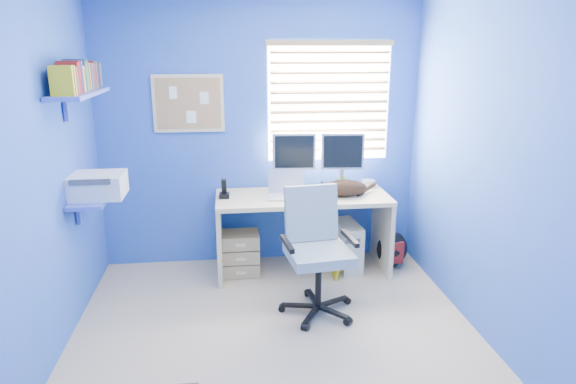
{
  "coord_description": "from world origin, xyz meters",
  "views": [
    {
      "loc": [
        -0.31,
        -3.19,
        2.05
      ],
      "look_at": [
        0.15,
        0.65,
        0.95
      ],
      "focal_mm": 32.0,
      "sensor_mm": 36.0,
      "label": 1
    }
  ],
  "objects": [
    {
      "name": "floor",
      "position": [
        0.0,
        0.0,
        0.0
      ],
      "size": [
        3.0,
        3.2,
        0.0
      ],
      "primitive_type": "cube",
      "color": "#BDB08F",
      "rests_on": "ground"
    },
    {
      "name": "wall_back",
      "position": [
        0.0,
        1.6,
        1.25
      ],
      "size": [
        3.0,
        0.01,
        2.5
      ],
      "primitive_type": "cube",
      "color": "blue",
      "rests_on": "ground"
    },
    {
      "name": "wall_front",
      "position": [
        0.0,
        -1.6,
        1.25
      ],
      "size": [
        3.0,
        0.01,
        2.5
      ],
      "primitive_type": "cube",
      "color": "blue",
      "rests_on": "ground"
    },
    {
      "name": "wall_left",
      "position": [
        -1.5,
        0.0,
        1.25
      ],
      "size": [
        0.01,
        3.2,
        2.5
      ],
      "primitive_type": "cube",
      "color": "blue",
      "rests_on": "ground"
    },
    {
      "name": "wall_right",
      "position": [
        1.5,
        0.0,
        1.25
      ],
      "size": [
        0.01,
        3.2,
        2.5
      ],
      "primitive_type": "cube",
      "color": "blue",
      "rests_on": "ground"
    },
    {
      "name": "desk",
      "position": [
        0.36,
        1.26,
        0.37
      ],
      "size": [
        1.58,
        0.65,
        0.74
      ],
      "primitive_type": "cube",
      "color": "#CAB87E",
      "rests_on": "floor"
    },
    {
      "name": "laptop",
      "position": [
        0.2,
        1.2,
        0.85
      ],
      "size": [
        0.35,
        0.29,
        0.22
      ],
      "primitive_type": "cube",
      "rotation": [
        0.0,
        0.0,
        -0.1
      ],
      "color": "silver",
      "rests_on": "desk"
    },
    {
      "name": "monitor_left",
      "position": [
        0.3,
        1.46,
        1.01
      ],
      "size": [
        0.41,
        0.15,
        0.54
      ],
      "primitive_type": "cube",
      "rotation": [
        0.0,
        0.0,
        -0.08
      ],
      "color": "silver",
      "rests_on": "desk"
    },
    {
      "name": "monitor_right",
      "position": [
        0.75,
        1.42,
        1.01
      ],
      "size": [
        0.41,
        0.16,
        0.54
      ],
      "primitive_type": "cube",
      "rotation": [
        0.0,
        0.0,
        -0.11
      ],
      "color": "silver",
      "rests_on": "desk"
    },
    {
      "name": "phone",
      "position": [
        -0.35,
        1.27,
        0.82
      ],
      "size": [
        0.09,
        0.11,
        0.17
      ],
      "primitive_type": "cube",
      "rotation": [
        0.0,
        0.0,
        -0.03
      ],
      "color": "black",
      "rests_on": "desk"
    },
    {
      "name": "mug",
      "position": [
        0.77,
        1.48,
        0.79
      ],
      "size": [
        0.1,
        0.09,
        0.1
      ],
      "primitive_type": "imported",
      "color": "#3A8341",
      "rests_on": "desk"
    },
    {
      "name": "cd_spindle",
      "position": [
        1.03,
        1.46,
        0.78
      ],
      "size": [
        0.13,
        0.13,
        0.07
      ],
      "primitive_type": "cylinder",
      "color": "silver",
      "rests_on": "desk"
    },
    {
      "name": "cat",
      "position": [
        0.73,
        1.19,
        0.81
      ],
      "size": [
        0.45,
        0.31,
        0.15
      ],
      "primitive_type": "ellipsoid",
      "rotation": [
        0.0,
        0.0,
        0.26
      ],
      "color": "black",
      "rests_on": "desk"
    },
    {
      "name": "tower_pc",
      "position": [
        0.79,
        1.26,
        0.23
      ],
      "size": [
        0.23,
        0.46,
        0.45
      ],
      "primitive_type": "cube",
      "rotation": [
        0.0,
        0.0,
        0.09
      ],
      "color": "beige",
      "rests_on": "floor"
    },
    {
      "name": "drawer_boxes",
      "position": [
        -0.22,
        1.25,
        0.2
      ],
      "size": [
        0.35,
        0.28,
        0.41
      ],
      "primitive_type": "cube",
      "color": "tan",
      "rests_on": "floor"
    },
    {
      "name": "yellow_book",
      "position": [
        0.65,
        1.06,
        0.12
      ],
      "size": [
        0.03,
        0.17,
        0.24
      ],
      "primitive_type": "cube",
      "color": "yellow",
      "rests_on": "floor"
    },
    {
      "name": "backpack",
      "position": [
        1.23,
        1.24,
        0.17
      ],
      "size": [
        0.31,
        0.24,
        0.35
      ],
      "primitive_type": "ellipsoid",
      "rotation": [
        0.0,
        0.0,
        0.05
      ],
      "color": "black",
      "rests_on": "floor"
    },
    {
      "name": "office_chair",
      "position": [
        0.36,
        0.49,
        0.37
      ],
      "size": [
        0.64,
        0.64,
        0.99
      ],
      "color": "black",
      "rests_on": "floor"
    },
    {
      "name": "window_blinds",
      "position": [
        0.65,
        1.57,
        1.55
      ],
      "size": [
        1.15,
        0.05,
        1.1
      ],
      "color": "white",
      "rests_on": "ground"
    },
    {
      "name": "corkboard",
      "position": [
        -0.65,
        1.58,
        1.55
      ],
      "size": [
        0.64,
        0.02,
        0.52
      ],
      "color": "#CAB87E",
      "rests_on": "ground"
    },
    {
      "name": "wall_shelves",
      "position": [
        -1.35,
        0.75,
        1.43
      ],
      "size": [
        0.42,
        0.9,
        1.05
      ],
      "color": "#4A5CCE",
      "rests_on": "ground"
    }
  ]
}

